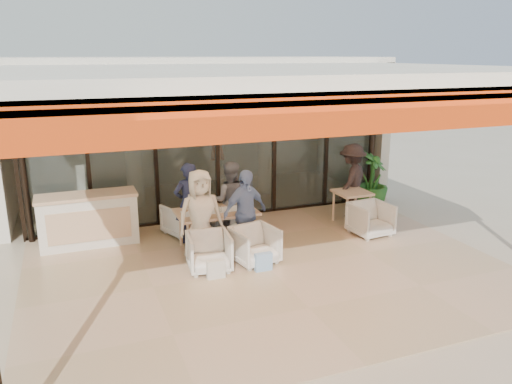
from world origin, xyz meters
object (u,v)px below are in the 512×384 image
standing_woman (352,181)px  potted_palm (372,181)px  chair_near_left (209,250)px  chair_near_right (255,244)px  diner_navy (189,203)px  dining_table (216,214)px  host_counter (88,220)px  diner_grey (230,200)px  diner_cream (201,216)px  side_chair (371,218)px  side_table (352,196)px  chair_far_left (183,218)px  chair_far_right (223,213)px  diner_periwinkle (245,212)px

standing_woman → potted_palm: 0.86m
chair_near_left → chair_near_right: bearing=6.0°
diner_navy → dining_table: bearing=123.1°
standing_woman → potted_palm: (0.78, 0.34, -0.15)m
host_counter → chair_near_left: 2.68m
standing_woman → chair_near_left: bearing=-12.2°
dining_table → diner_grey: size_ratio=0.96×
diner_cream → side_chair: (3.55, -0.04, -0.45)m
chair_near_left → side_table: size_ratio=0.98×
diner_navy → diner_cream: size_ratio=0.97×
side_table → host_counter: bearing=172.3°
chair_far_left → side_chair: (3.55, -1.44, 0.02)m
host_counter → chair_far_left: bearing=-1.2°
chair_far_right → diner_grey: diner_grey is taller
chair_near_right → side_chair: 2.75m
dining_table → potted_palm: size_ratio=1.09×
host_counter → dining_table: (2.25, -0.98, 0.16)m
chair_near_right → diner_periwinkle: diner_periwinkle is taller
diner_periwinkle → standing_woman: bearing=4.2°
diner_cream → chair_far_right: bearing=57.1°
host_counter → standing_woman: bearing=-2.6°
dining_table → potted_palm: (4.19, 1.07, 0.00)m
chair_near_right → diner_navy: size_ratio=0.46×
host_counter → side_chair: bearing=-15.4°
chair_far_left → standing_woman: (3.82, -0.21, 0.48)m
diner_navy → standing_woman: 3.83m
side_chair → chair_near_left: bearing=-177.8°
chair_near_left → side_table: side_table is taller
dining_table → chair_far_right: dining_table is taller
diner_cream → diner_periwinkle: size_ratio=1.04×
diner_navy → side_chair: 3.69m
chair_near_left → chair_far_left: bearing=96.0°
chair_near_right → diner_cream: size_ratio=0.44×
chair_far_right → side_table: 2.81m
chair_far_left → diner_navy: size_ratio=0.45×
chair_far_right → diner_cream: diner_cream is taller
chair_near_right → standing_woman: 3.46m
chair_near_left → diner_grey: size_ratio=0.47×
potted_palm → chair_far_right: bearing=-178.0°
chair_far_left → standing_woman: size_ratio=0.43×
chair_near_right → diner_navy: 1.69m
dining_table → chair_far_right: (0.43, 0.94, -0.32)m
side_table → side_chair: bearing=-90.0°
chair_far_right → diner_cream: (-0.84, -1.40, 0.47)m
chair_far_right → standing_woman: 3.03m
standing_woman → side_chair: bearing=41.3°
diner_cream → side_chair: size_ratio=2.19×
host_counter → chair_far_right: host_counter is taller
chair_far_left → diner_cream: size_ratio=0.44×
host_counter → standing_woman: (5.66, -0.25, 0.31)m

